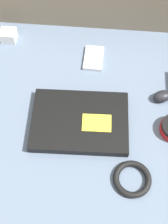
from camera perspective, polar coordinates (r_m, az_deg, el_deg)
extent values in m
plane|color=#7A6651|center=(1.14, 0.00, -4.01)|extent=(8.00, 8.00, 0.00)
cube|color=slate|center=(1.07, 0.00, -2.39)|extent=(1.14, 0.77, 0.14)
cube|color=black|center=(0.98, -0.76, -1.75)|extent=(0.31, 0.22, 0.03)
cube|color=yellow|center=(0.96, 2.34, -2.00)|extent=(0.09, 0.06, 0.00)
ellipsoid|color=black|center=(1.06, 14.18, 2.83)|extent=(0.07, 0.06, 0.03)
cube|color=silver|center=(1.14, 1.77, 9.81)|extent=(0.07, 0.11, 0.01)
cube|color=silver|center=(1.22, -13.65, 13.44)|extent=(0.06, 0.05, 0.04)
torus|color=black|center=(0.93, 8.81, -12.01)|extent=(0.11, 0.11, 0.02)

